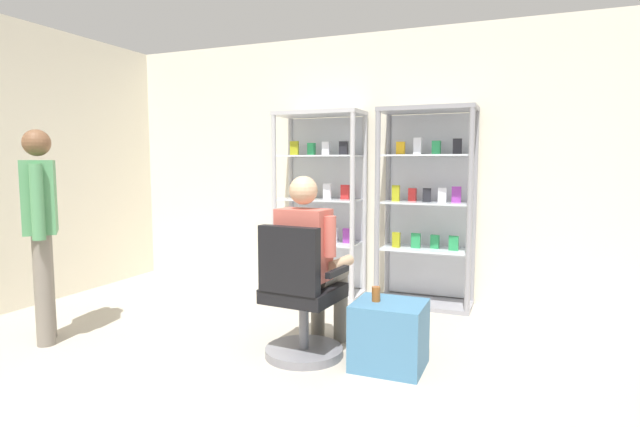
{
  "coord_description": "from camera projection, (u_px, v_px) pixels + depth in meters",
  "views": [
    {
      "loc": [
        1.44,
        -2.15,
        1.38
      ],
      "look_at": [
        0.0,
        1.36,
        1.0
      ],
      "focal_mm": 28.46,
      "sensor_mm": 36.0,
      "label": 1
    }
  ],
  "objects": [
    {
      "name": "standing_customer",
      "position": [
        41.0,
        222.0,
        3.84
      ],
      "size": [
        0.41,
        0.41,
        1.63
      ],
      "color": "slate",
      "rests_on": "ground"
    },
    {
      "name": "storage_crate",
      "position": [
        389.0,
        335.0,
        3.42
      ],
      "size": [
        0.47,
        0.42,
        0.45
      ],
      "primitive_type": "cube",
      "color": "teal",
      "rests_on": "ground"
    },
    {
      "name": "display_cabinet_right",
      "position": [
        427.0,
        206.0,
        4.9
      ],
      "size": [
        0.9,
        0.45,
        1.9
      ],
      "color": "gray",
      "rests_on": "ground"
    },
    {
      "name": "display_cabinet_left",
      "position": [
        322.0,
        203.0,
        5.32
      ],
      "size": [
        0.9,
        0.45,
        1.9
      ],
      "color": "#B7B7BC",
      "rests_on": "ground"
    },
    {
      "name": "tea_glass",
      "position": [
        376.0,
        294.0,
        3.42
      ],
      "size": [
        0.06,
        0.06,
        0.1
      ],
      "primitive_type": "cylinder",
      "color": "brown",
      "rests_on": "storage_crate"
    },
    {
      "name": "office_chair",
      "position": [
        300.0,
        304.0,
        3.55
      ],
      "size": [
        0.58,
        0.56,
        0.96
      ],
      "color": "slate",
      "rests_on": "ground"
    },
    {
      "name": "ground_plane",
      "position": [
        222.0,
        427.0,
        2.66
      ],
      "size": [
        7.2,
        7.2,
        0.0
      ],
      "primitive_type": "plane",
      "color": "#B2A899"
    },
    {
      "name": "seated_shopkeeper",
      "position": [
        311.0,
        256.0,
        3.66
      ],
      "size": [
        0.51,
        0.59,
        1.29
      ],
      "color": "slate",
      "rests_on": "ground"
    },
    {
      "name": "back_wall",
      "position": [
        379.0,
        166.0,
        5.29
      ],
      "size": [
        6.0,
        0.1,
        2.7
      ],
      "primitive_type": "cube",
      "color": "silver",
      "rests_on": "ground"
    }
  ]
}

